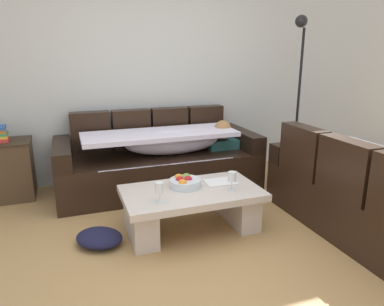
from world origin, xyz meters
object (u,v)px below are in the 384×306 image
wine_glass_near_right (232,177)px  floor_lamp (298,88)px  wine_glass_near_left (159,188)px  open_magazine (220,182)px  coffee_table (192,205)px  crumpled_garment (99,238)px  fruit_bowl (185,182)px  couch_near_window (378,200)px  couch_along_wall (161,160)px

wine_glass_near_right → floor_lamp: 1.86m
wine_glass_near_left → open_magazine: wine_glass_near_left is taller
coffee_table → crumpled_garment: 0.83m
coffee_table → fruit_bowl: size_ratio=4.29×
couch_near_window → open_magazine: 1.35m
couch_along_wall → coffee_table: bearing=-91.3°
fruit_bowl → floor_lamp: size_ratio=0.14×
couch_near_window → crumpled_garment: couch_near_window is taller
floor_lamp → couch_near_window: bearing=-99.6°
couch_near_window → crumpled_garment: bearing=73.9°
couch_along_wall → wine_glass_near_left: (-0.35, -1.28, 0.16)m
fruit_bowl → wine_glass_near_left: 0.40m
wine_glass_near_right → coffee_table: bearing=160.1°
coffee_table → wine_glass_near_left: bearing=-153.6°
couch_near_window → couch_along_wall: bearing=38.9°
coffee_table → wine_glass_near_left: (-0.33, -0.16, 0.26)m
fruit_bowl → wine_glass_near_right: wine_glass_near_right is taller
crumpled_garment → wine_glass_near_left: bearing=-19.6°
coffee_table → floor_lamp: bearing=29.1°
fruit_bowl → crumpled_garment: (-0.77, -0.09, -0.36)m
fruit_bowl → floor_lamp: 2.07m
wine_glass_near_right → floor_lamp: size_ratio=0.09×
floor_lamp → crumpled_garment: bearing=-159.4°
wine_glass_near_right → open_magazine: wine_glass_near_right is taller
open_magazine → floor_lamp: (1.41, 0.87, 0.73)m
wine_glass_near_right → open_magazine: (-0.02, 0.20, -0.11)m
couch_near_window → coffee_table: couch_near_window is taller
wine_glass_near_left → floor_lamp: bearing=28.7°
wine_glass_near_right → floor_lamp: (1.39, 1.07, 0.62)m
coffee_table → wine_glass_near_right: 0.43m
fruit_bowl → crumpled_garment: 0.86m
couch_along_wall → floor_lamp: size_ratio=1.16×
wine_glass_near_left → open_magazine: size_ratio=0.59×
couch_along_wall → crumpled_garment: size_ratio=5.67×
floor_lamp → crumpled_garment: floor_lamp is taller
couch_near_window → wine_glass_near_left: size_ratio=12.29×
wine_glass_near_left → crumpled_garment: (-0.48, 0.17, -0.44)m
fruit_bowl → wine_glass_near_left: size_ratio=1.69×
wine_glass_near_right → couch_along_wall: bearing=103.8°
crumpled_garment → couch_near_window: bearing=-16.1°
fruit_bowl → wine_glass_near_left: bearing=-139.1°
coffee_table → wine_glass_near_left: size_ratio=7.23×
couch_along_wall → floor_lamp: (1.69, -0.16, 0.78)m
open_magazine → crumpled_garment: bearing=-173.5°
open_magazine → floor_lamp: floor_lamp is taller
floor_lamp → wine_glass_near_left: bearing=-151.3°
couch_along_wall → fruit_bowl: (-0.06, -1.02, 0.09)m
fruit_bowl → floor_lamp: (1.75, 0.86, 0.69)m
couch_near_window → coffee_table: 1.59m
couch_near_window → wine_glass_near_left: 1.85m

